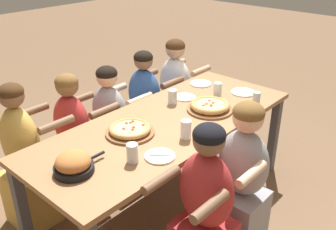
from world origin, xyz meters
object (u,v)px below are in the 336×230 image
drinking_glass_a (186,131)px  diner_far_midleft (75,144)px  empty_plate_d (201,84)px  diner_far_right (175,97)px  pizza_board_main (130,130)px  empty_plate_b (160,156)px  drinking_glass_e (256,101)px  diner_far_left (25,164)px  pizza_board_second (210,107)px  empty_plate_a (243,92)px  skillet_bowl (74,164)px  diner_far_center (111,129)px  drinking_glass_d (132,154)px  diner_near_center (241,184)px  diner_far_midright (145,112)px  drinking_glass_c (218,91)px  empty_plate_c (185,97)px  drinking_glass_b (173,98)px  diner_near_midleft (204,215)px

drinking_glass_a → diner_far_midleft: size_ratio=0.12×
empty_plate_d → diner_far_right: bearing=78.0°
pizza_board_main → drinking_glass_a: size_ratio=2.56×
empty_plate_b → drinking_glass_e: size_ratio=1.49×
drinking_glass_a → diner_far_left: size_ratio=0.12×
pizza_board_second → empty_plate_d: pizza_board_second is taller
empty_plate_a → diner_far_midleft: bearing=147.9°
skillet_bowl → empty_plate_b: 0.54m
diner_far_midleft → diner_far_center: size_ratio=1.03×
skillet_bowl → diner_far_midleft: (0.46, 0.70, -0.34)m
pizza_board_second → drinking_glass_d: size_ratio=2.95×
drinking_glass_d → diner_near_center: diner_near_center is taller
diner_far_midleft → diner_far_midright: size_ratio=1.00×
empty_plate_d → diner_far_midright: (-0.37, 0.39, -0.29)m
skillet_bowl → drinking_glass_d: 0.36m
pizza_board_second → diner_far_right: size_ratio=0.32×
drinking_glass_c → diner_far_left: 1.64m
pizza_board_main → diner_far_left: diner_far_left is taller
empty_plate_c → empty_plate_b: bearing=-150.2°
pizza_board_second → diner_far_left: bearing=147.0°
drinking_glass_d → diner_near_center: 0.80m
pizza_board_second → diner_far_midright: size_ratio=0.33×
drinking_glass_d → diner_far_midleft: diner_far_midleft is taller
empty_plate_b → drinking_glass_c: bearing=14.6°
skillet_bowl → drinking_glass_c: bearing=-0.3°
pizza_board_second → skillet_bowl: skillet_bowl is taller
drinking_glass_e → diner_far_midleft: diner_far_midleft is taller
diner_far_center → diner_far_left: bearing=-90.0°
skillet_bowl → diner_far_center: bearing=39.2°
empty_plate_c → drinking_glass_b: bearing=178.6°
empty_plate_a → drinking_glass_e: 0.31m
empty_plate_c → drinking_glass_a: (-0.54, -0.45, 0.05)m
pizza_board_main → empty_plate_d: (1.11, 0.21, -0.02)m
pizza_board_main → diner_far_midleft: size_ratio=0.31×
empty_plate_a → drinking_glass_d: (-1.43, -0.08, 0.05)m
diner_near_midleft → diner_far_left: bearing=18.4°
empty_plate_c → diner_far_center: size_ratio=0.17×
drinking_glass_b → drinking_glass_e: (0.40, -0.56, 0.00)m
empty_plate_c → drinking_glass_b: 0.17m
empty_plate_b → drinking_glass_a: bearing=6.0°
pizza_board_second → diner_near_center: 0.71m
skillet_bowl → drinking_glass_a: drinking_glass_a is taller
diner_far_left → diner_far_midright: bearing=90.0°
drinking_glass_c → diner_near_center: 0.92m
pizza_board_second → diner_far_center: 0.94m
empty_plate_d → pizza_board_main: bearing=-169.2°
pizza_board_second → empty_plate_a: pizza_board_second is taller
drinking_glass_d → drinking_glass_b: bearing=25.5°
drinking_glass_d → diner_far_right: diner_far_right is taller
drinking_glass_d → diner_far_center: size_ratio=0.12×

